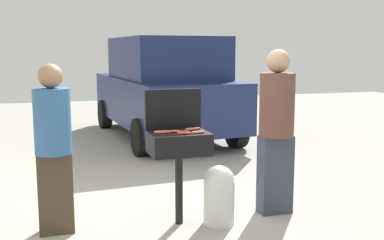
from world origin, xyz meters
TOP-DOWN VIEW (x-y plane):
  - ground_plane at (0.00, 0.00)m, footprint 24.00×24.00m
  - bbq_grill at (-0.02, -0.11)m, footprint 0.60×0.44m
  - grill_lid_open at (-0.02, 0.11)m, footprint 0.60×0.05m
  - hot_dog_0 at (0.14, -0.24)m, footprint 0.13×0.04m
  - hot_dog_1 at (0.17, -0.02)m, footprint 0.13×0.03m
  - hot_dog_2 at (0.13, -0.05)m, footprint 0.13×0.04m
  - hot_dog_3 at (0.01, -0.16)m, footprint 0.13×0.04m
  - hot_dog_4 at (-0.08, -0.11)m, footprint 0.13×0.03m
  - hot_dog_5 at (-0.20, -0.10)m, footprint 0.13×0.04m
  - hot_dog_6 at (-0.00, -0.24)m, footprint 0.13×0.04m
  - hot_dog_7 at (-0.19, -0.15)m, footprint 0.13×0.03m
  - propane_tank at (0.37, -0.24)m, footprint 0.32×0.32m
  - person_left at (-1.23, 0.01)m, footprint 0.35×0.35m
  - person_right at (1.08, -0.11)m, footprint 0.38×0.38m
  - parked_minivan at (1.01, 4.62)m, footprint 2.30×4.53m

SIDE VIEW (x-z plane):
  - ground_plane at x=0.00m, z-range 0.00..0.00m
  - propane_tank at x=0.37m, z-range 0.01..0.63m
  - bbq_grill at x=-0.02m, z-range 0.33..1.29m
  - person_left at x=-1.23m, z-range 0.07..1.73m
  - person_right at x=1.08m, z-range 0.08..1.87m
  - hot_dog_0 at x=0.14m, z-range 0.96..0.99m
  - hot_dog_1 at x=0.17m, z-range 0.96..0.99m
  - hot_dog_2 at x=0.13m, z-range 0.96..0.99m
  - hot_dog_3 at x=0.01m, z-range 0.96..0.99m
  - hot_dog_4 at x=-0.08m, z-range 0.96..0.99m
  - hot_dog_5 at x=-0.20m, z-range 0.96..0.99m
  - hot_dog_6 at x=0.00m, z-range 0.96..0.99m
  - hot_dog_7 at x=-0.19m, z-range 0.96..0.99m
  - parked_minivan at x=1.01m, z-range 0.02..2.04m
  - grill_lid_open at x=-0.02m, z-range 0.96..1.38m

